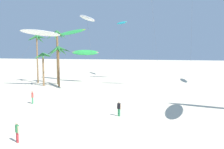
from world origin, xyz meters
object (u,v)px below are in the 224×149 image
flying_kite_7 (87,18)px  flying_kite_10 (85,52)px  palm_tree_1 (43,58)px  palm_tree_0 (37,42)px  person_mid_field (17,131)px  palm_tree_3 (59,53)px  flying_kite_11 (71,32)px  person_near_left (119,108)px  palm_tree_2 (57,42)px  flying_kite_9 (40,33)px  flying_kite_3 (122,23)px  person_near_right (32,97)px

flying_kite_7 → flying_kite_10: (-3.56, 10.15, -5.78)m
palm_tree_1 → flying_kite_10: bearing=42.3°
palm_tree_0 → person_mid_field: size_ratio=6.08×
palm_tree_1 → palm_tree_0: bearing=130.6°
palm_tree_1 → palm_tree_3: palm_tree_3 is taller
flying_kite_11 → person_near_left: flying_kite_11 is taller
palm_tree_2 → palm_tree_3: size_ratio=1.41×
palm_tree_2 → palm_tree_1: bearing=-120.7°
palm_tree_3 → person_near_left: 23.79m
flying_kite_7 → flying_kite_9: flying_kite_7 is taller
palm_tree_0 → person_mid_field: (14.51, -30.97, -7.56)m
flying_kite_10 → person_near_left: bearing=-64.8°
palm_tree_2 → flying_kite_11: size_ratio=0.93×
palm_tree_0 → person_near_left: size_ratio=5.99×
flying_kite_9 → person_mid_field: size_ratio=6.70×
person_near_left → flying_kite_3: bearing=99.0°
person_near_right → flying_kite_7: bearing=67.2°
palm_tree_0 → person_near_right: palm_tree_0 is taller
palm_tree_1 → palm_tree_2: 4.43m
flying_kite_10 → person_near_right: size_ratio=4.18×
person_mid_field → palm_tree_0: bearing=115.1°
person_mid_field → flying_kite_11: bearing=103.9°
palm_tree_2 → person_mid_field: size_ratio=6.55×
flying_kite_9 → flying_kite_10: (5.82, 8.11, -3.64)m
flying_kite_3 → flying_kite_9: bearing=-117.4°
palm_tree_3 → person_near_right: size_ratio=4.54×
palm_tree_2 → person_near_right: bearing=-76.9°
flying_kite_9 → flying_kite_11: 10.13m
flying_kite_7 → flying_kite_9: bearing=167.7°
palm_tree_2 → flying_kite_7: bearing=-40.1°
palm_tree_3 → flying_kite_7: flying_kite_7 is taller
flying_kite_3 → flying_kite_7: 23.82m
person_near_left → palm_tree_1: bearing=134.2°
flying_kite_9 → person_near_left: flying_kite_9 is taller
palm_tree_2 → flying_kite_9: (-1.01, -5.00, 1.58)m
flying_kite_3 → flying_kite_10: bearing=-111.7°
palm_tree_1 → flying_kite_9: bearing=-74.1°
flying_kite_3 → person_near_right: (-6.16, -34.03, -12.59)m
palm_tree_0 → palm_tree_2: size_ratio=0.93×
palm_tree_2 → flying_kite_7: 11.55m
flying_kite_9 → flying_kite_7: bearing=-12.3°
flying_kite_9 → person_mid_field: 28.88m
flying_kite_9 → person_near_left: (17.23, -16.16, -9.05)m
palm_tree_3 → flying_kite_3: size_ratio=0.54×
palm_tree_3 → flying_kite_7: 9.71m
person_mid_field → person_near_left: bearing=54.7°
palm_tree_2 → person_mid_field: bearing=-72.0°
flying_kite_10 → flying_kite_9: bearing=-125.6°
palm_tree_3 → person_mid_field: 28.80m
flying_kite_10 → person_near_right: bearing=-92.2°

